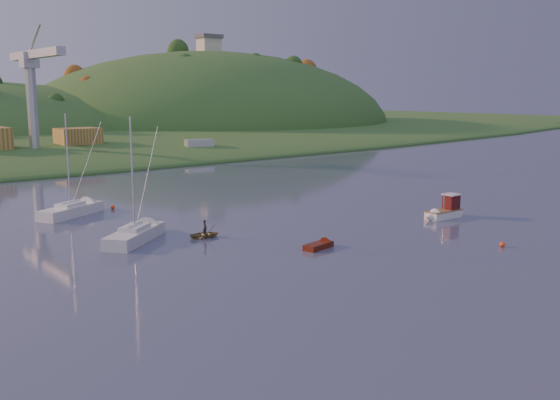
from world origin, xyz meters
TOP-DOWN VIEW (x-y plane):
  - hill_right at (95.00, 195.00)m, footprint 150.00×130.00m
  - hilltop_house at (95.00, 195.00)m, footprint 9.00×7.00m
  - wharf at (5.00, 122.00)m, footprint 42.00×16.00m
  - shed_east at (13.00, 124.00)m, footprint 9.00×7.00m
  - dock_crane at (2.00, 118.39)m, footprint 3.20×28.00m
  - fishing_boat at (17.55, 28.33)m, footprint 5.69×1.88m
  - sailboat_near at (-14.91, 40.39)m, footprint 8.49×7.43m
  - sailboat_far at (-14.85, 56.97)m, footprint 8.84×6.32m
  - canoe at (-8.65, 37.60)m, footprint 3.35×2.68m
  - paddler at (-8.65, 37.60)m, footprint 0.47×0.62m
  - red_tender at (-2.27, 27.19)m, footprint 3.90×1.91m
  - work_vessel at (35.00, 108.00)m, footprint 15.43×8.78m
  - buoy_0 at (10.77, 16.49)m, footprint 0.50×0.50m
  - buoy_2 at (-9.18, 57.94)m, footprint 0.50×0.50m

SIDE VIEW (x-z plane):
  - hill_right at x=95.00m, z-range -30.00..30.00m
  - buoy_0 at x=10.77m, z-range 0.00..0.50m
  - buoy_2 at x=-9.18m, z-range 0.00..0.50m
  - red_tender at x=-2.27m, z-range -0.37..0.90m
  - canoe at x=-8.65m, z-range 0.00..0.62m
  - paddler at x=-8.65m, z-range 0.00..1.53m
  - sailboat_far at x=-14.85m, z-range -5.22..6.75m
  - sailboat_near at x=-14.91m, z-range -5.28..6.82m
  - fishing_boat at x=17.55m, z-range -1.01..2.60m
  - wharf at x=5.00m, z-range 0.00..2.40m
  - work_vessel at x=35.00m, z-range -0.54..3.21m
  - shed_east at x=13.00m, z-range 2.40..6.40m
  - dock_crane at x=2.00m, z-range 7.02..27.32m
  - hilltop_house at x=95.00m, z-range 30.18..36.63m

